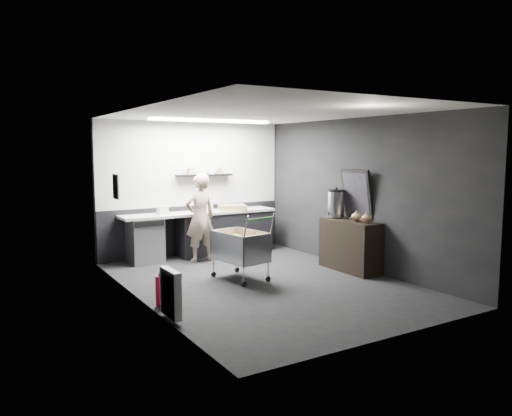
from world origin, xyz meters
TOP-DOWN VIEW (x-y plane):
  - floor at (0.00, 0.00)m, footprint 5.50×5.50m
  - ceiling at (0.00, 0.00)m, footprint 5.50×5.50m
  - wall_back at (0.00, 2.75)m, footprint 5.50×0.00m
  - wall_front at (0.00, -2.75)m, footprint 5.50×0.00m
  - wall_left at (-2.00, 0.00)m, footprint 0.00×5.50m
  - wall_right at (2.00, 0.00)m, footprint 0.00×5.50m
  - kitchen_wall_panel at (0.00, 2.73)m, footprint 3.95×0.02m
  - dado_panel at (0.00, 2.73)m, footprint 3.95×0.02m
  - floating_shelf at (0.20, 2.62)m, footprint 1.20×0.22m
  - wall_clock at (1.40, 2.72)m, footprint 0.20×0.03m
  - poster at (-1.98, 1.30)m, footprint 0.02×0.30m
  - poster_red_band at (-1.98, 1.30)m, footprint 0.02×0.22m
  - radiator at (-1.94, -0.90)m, footprint 0.10×0.50m
  - ceiling_strip at (0.00, 1.85)m, footprint 2.40×0.20m
  - prep_counter at (0.14, 2.42)m, footprint 3.20×0.61m
  - person at (-0.20, 1.97)m, footprint 0.64×0.44m
  - shopping_cart at (-0.21, 0.41)m, footprint 0.73×1.06m
  - sideboard at (1.77, -0.04)m, footprint 0.51×1.20m
  - fire_extinguisher at (-1.85, -0.31)m, footprint 0.15×0.15m
  - cardboard_box at (0.71, 2.37)m, footprint 0.63×0.54m
  - pink_tub at (0.18, 2.42)m, footprint 0.20×0.20m
  - white_container at (-0.81, 2.37)m, footprint 0.19×0.15m

SIDE VIEW (x-z plane):
  - floor at x=0.00m, z-range 0.00..0.00m
  - fire_extinguisher at x=-1.85m, z-range -0.01..0.50m
  - radiator at x=-1.94m, z-range 0.05..0.65m
  - prep_counter at x=0.14m, z-range 0.01..0.91m
  - dado_panel at x=0.00m, z-range 0.00..1.00m
  - shopping_cart at x=-0.21m, z-range -0.02..1.05m
  - sideboard at x=1.77m, z-range -0.33..1.47m
  - person at x=-0.20m, z-range 0.00..1.69m
  - cardboard_box at x=0.71m, z-range 0.90..1.01m
  - white_container at x=-0.81m, z-range 0.90..1.06m
  - pink_tub at x=0.18m, z-range 0.90..1.10m
  - wall_back at x=0.00m, z-range -1.40..4.10m
  - wall_front at x=0.00m, z-range -1.40..4.10m
  - wall_left at x=-2.00m, z-range -1.40..4.10m
  - wall_right at x=2.00m, z-range -1.40..4.10m
  - poster at x=-1.98m, z-range 1.35..1.75m
  - floating_shelf at x=0.20m, z-range 1.60..1.64m
  - poster_red_band at x=-1.98m, z-range 1.57..1.67m
  - kitchen_wall_panel at x=0.00m, z-range 1.00..2.70m
  - wall_clock at x=1.40m, z-range 2.05..2.25m
  - ceiling_strip at x=0.00m, z-range 2.65..2.69m
  - ceiling at x=0.00m, z-range 2.70..2.70m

